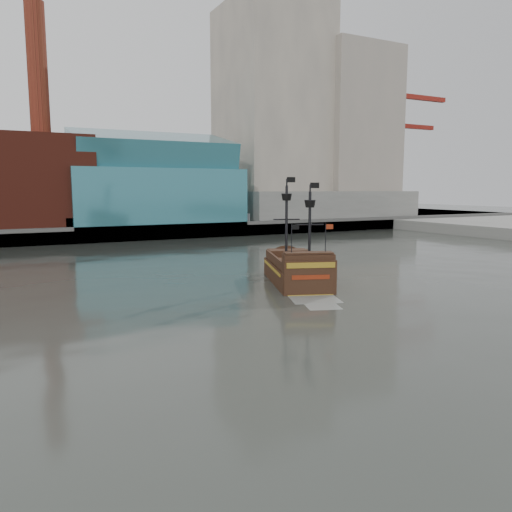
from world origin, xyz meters
TOP-DOWN VIEW (x-y plane):
  - ground at (0.00, 0.00)m, footprint 400.00×400.00m
  - promenade_far at (0.00, 92.00)m, footprint 220.00×60.00m
  - seawall at (0.00, 62.50)m, footprint 220.00×1.00m
  - skyline at (5.21, 84.56)m, footprint 149.00×45.00m
  - crane_a at (78.63, 82.00)m, footprint 22.50×4.00m
  - crane_b at (88.23, 92.00)m, footprint 19.10×4.00m
  - pirate_ship at (8.49, 18.59)m, footprint 8.55×14.36m

SIDE VIEW (x-z plane):
  - ground at x=0.00m, z-range 0.00..0.00m
  - pirate_ship at x=8.49m, z-range -4.23..6.10m
  - promenade_far at x=0.00m, z-range 0.00..2.00m
  - seawall at x=0.00m, z-range 0.00..2.60m
  - crane_b at x=88.23m, z-range 2.45..28.70m
  - crane_a at x=78.63m, z-range 2.99..35.24m
  - skyline at x=5.21m, z-range -6.45..55.55m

